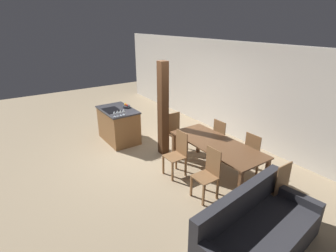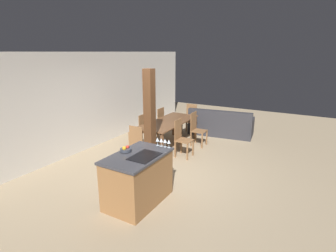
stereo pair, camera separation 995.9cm
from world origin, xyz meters
name	(u,v)px [view 1 (the left image)]	position (x,y,z in m)	size (l,w,h in m)	color
ground_plane	(148,155)	(0.00, 0.00, 0.00)	(16.00, 16.00, 0.00)	#9E896B
wall_back	(227,89)	(0.00, 2.72, 1.35)	(11.20, 0.08, 2.70)	silver
kitchen_island	(119,125)	(-1.25, -0.22, 0.47)	(1.28, 0.81, 0.94)	olive
fruit_bowl	(126,106)	(-1.24, 0.04, 0.98)	(0.21, 0.21, 0.11)	#383D47
wine_glass_near	(114,112)	(-0.69, -0.55, 1.06)	(0.07, 0.07, 0.16)	silver
wine_glass_middle	(117,112)	(-0.69, -0.47, 1.06)	(0.07, 0.07, 0.16)	silver
wine_glass_far	(120,111)	(-0.69, -0.38, 1.06)	(0.07, 0.07, 0.16)	silver
wine_glass_end	(123,111)	(-0.69, -0.30, 1.06)	(0.07, 0.07, 0.16)	silver
dining_table	(216,147)	(1.62, 0.76, 0.67)	(2.18, 0.91, 0.76)	brown
dining_chair_near_left	(178,153)	(1.13, 0.09, 0.52)	(0.40, 0.40, 1.00)	brown
dining_chair_near_right	(208,173)	(2.11, 0.09, 0.52)	(0.40, 0.40, 1.00)	brown
dining_chair_far_left	(222,138)	(1.13, 1.44, 0.52)	(0.40, 0.40, 1.00)	brown
dining_chair_far_right	(255,154)	(2.11, 1.44, 0.52)	(0.40, 0.40, 1.00)	brown
dining_chair_head_end	(176,132)	(0.15, 0.76, 0.52)	(0.40, 0.40, 1.00)	brown
dining_chair_foot_end	(275,186)	(3.09, 0.76, 0.52)	(0.40, 0.40, 1.00)	brown
couch	(257,234)	(3.50, -0.20, 0.29)	(1.17, 2.16, 0.89)	#2D2D33
timber_post	(163,110)	(0.10, 0.40, 1.17)	(0.21, 0.21, 2.35)	#4C2D19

